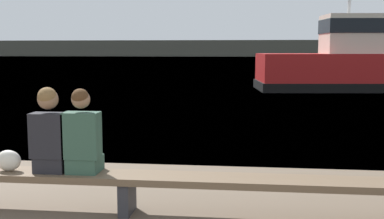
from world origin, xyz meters
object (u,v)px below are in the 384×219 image
Objects in this scene: person_right at (82,136)px; bench_main at (127,180)px; shopping_bag at (8,161)px; tugboat_red at (346,66)px; person_left at (50,133)px.

bench_main is at bearing 0.12° from person_right.
shopping_bag is at bearing -179.53° from bench_main.
tugboat_red reaches higher than shopping_bag.
person_left is at bearing 153.00° from tugboat_red.
bench_main is 30.42× the size of shopping_bag.
shopping_bag is (-0.50, -0.01, -0.32)m from person_left.
person_left is 0.12× the size of tugboat_red.
bench_main is at bearing 155.58° from tugboat_red.
tugboat_red reaches higher than person_left.
person_right reaches higher than bench_main.
tugboat_red is at bearing 69.26° from person_left.
person_left is 18.30m from tugboat_red.
person_left reaches higher than person_right.
bench_main is at bearing 0.19° from person_left.
person_left reaches higher than shopping_bag.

